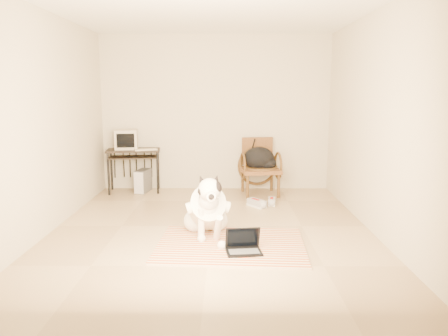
{
  "coord_description": "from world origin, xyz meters",
  "views": [
    {
      "loc": [
        0.19,
        -5.46,
        1.73
      ],
      "look_at": [
        0.16,
        -0.31,
        0.82
      ],
      "focal_mm": 35.0,
      "sensor_mm": 36.0,
      "label": 1
    }
  ],
  "objects_px": {
    "laptop": "(243,246)",
    "rattan_chair": "(260,166)",
    "pc_tower": "(143,181)",
    "dog": "(207,209)",
    "backpack": "(260,159)",
    "crt_monitor": "(126,139)",
    "computer_desk": "(133,155)"
  },
  "relations": [
    {
      "from": "rattan_chair",
      "to": "laptop",
      "type": "bearing_deg",
      "value": -97.73
    },
    {
      "from": "computer_desk",
      "to": "crt_monitor",
      "type": "distance_m",
      "value": 0.3
    },
    {
      "from": "computer_desk",
      "to": "rattan_chair",
      "type": "height_order",
      "value": "rattan_chair"
    },
    {
      "from": "rattan_chair",
      "to": "backpack",
      "type": "xyz_separation_m",
      "value": [
        0.01,
        -0.07,
        0.14
      ]
    },
    {
      "from": "computer_desk",
      "to": "pc_tower",
      "type": "distance_m",
      "value": 0.47
    },
    {
      "from": "computer_desk",
      "to": "laptop",
      "type": "bearing_deg",
      "value": -58.63
    },
    {
      "from": "laptop",
      "to": "computer_desk",
      "type": "distance_m",
      "value": 3.47
    },
    {
      "from": "crt_monitor",
      "to": "pc_tower",
      "type": "height_order",
      "value": "crt_monitor"
    },
    {
      "from": "laptop",
      "to": "rattan_chair",
      "type": "distance_m",
      "value": 2.85
    },
    {
      "from": "laptop",
      "to": "backpack",
      "type": "relative_size",
      "value": 0.74
    },
    {
      "from": "pc_tower",
      "to": "laptop",
      "type": "bearing_deg",
      "value": -60.84
    },
    {
      "from": "laptop",
      "to": "rattan_chair",
      "type": "height_order",
      "value": "rattan_chair"
    },
    {
      "from": "pc_tower",
      "to": "dog",
      "type": "bearing_deg",
      "value": -62.58
    },
    {
      "from": "dog",
      "to": "backpack",
      "type": "relative_size",
      "value": 2.04
    },
    {
      "from": "crt_monitor",
      "to": "computer_desk",
      "type": "bearing_deg",
      "value": -18.53
    },
    {
      "from": "laptop",
      "to": "crt_monitor",
      "type": "xyz_separation_m",
      "value": [
        -1.91,
        2.97,
        0.83
      ]
    },
    {
      "from": "crt_monitor",
      "to": "rattan_chair",
      "type": "distance_m",
      "value": 2.33
    },
    {
      "from": "dog",
      "to": "computer_desk",
      "type": "height_order",
      "value": "dog"
    },
    {
      "from": "laptop",
      "to": "pc_tower",
      "type": "xyz_separation_m",
      "value": [
        -1.63,
        2.93,
        0.11
      ]
    },
    {
      "from": "dog",
      "to": "laptop",
      "type": "relative_size",
      "value": 2.75
    },
    {
      "from": "dog",
      "to": "crt_monitor",
      "type": "xyz_separation_m",
      "value": [
        -1.49,
        2.39,
        0.58
      ]
    },
    {
      "from": "laptop",
      "to": "computer_desk",
      "type": "bearing_deg",
      "value": 121.37
    },
    {
      "from": "dog",
      "to": "pc_tower",
      "type": "distance_m",
      "value": 2.65
    },
    {
      "from": "laptop",
      "to": "crt_monitor",
      "type": "relative_size",
      "value": 0.97
    },
    {
      "from": "computer_desk",
      "to": "backpack",
      "type": "height_order",
      "value": "backpack"
    },
    {
      "from": "dog",
      "to": "rattan_chair",
      "type": "relative_size",
      "value": 1.18
    },
    {
      "from": "computer_desk",
      "to": "crt_monitor",
      "type": "relative_size",
      "value": 2.27
    },
    {
      "from": "laptop",
      "to": "dog",
      "type": "bearing_deg",
      "value": 125.68
    },
    {
      "from": "dog",
      "to": "laptop",
      "type": "bearing_deg",
      "value": -54.32
    },
    {
      "from": "pc_tower",
      "to": "backpack",
      "type": "xyz_separation_m",
      "value": [
        2.02,
        -0.21,
        0.42
      ]
    },
    {
      "from": "backpack",
      "to": "crt_monitor",
      "type": "bearing_deg",
      "value": 173.79
    },
    {
      "from": "crt_monitor",
      "to": "dog",
      "type": "bearing_deg",
      "value": -58.04
    }
  ]
}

